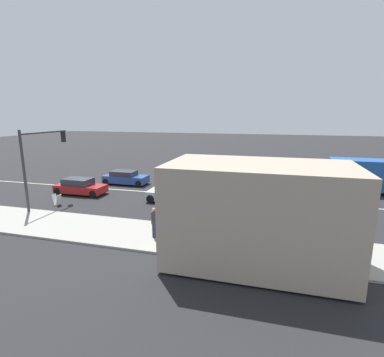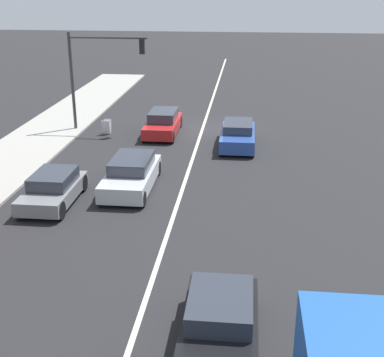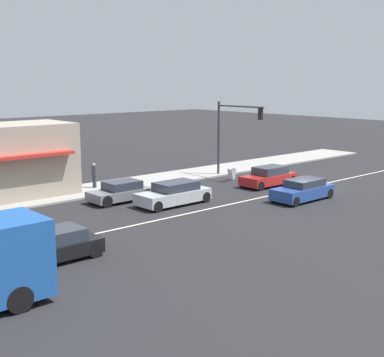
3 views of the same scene
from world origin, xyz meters
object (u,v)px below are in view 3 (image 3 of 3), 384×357
object	(u,v)px
sedan_silver	(174,194)
suv_black	(54,246)
suv_grey	(120,192)
hatchback_red	(269,177)
traffic_signal_main	(232,126)
warning_aframe_sign	(232,174)
pedestrian	(94,175)
coupe_blue	(303,190)

from	to	relation	value
sedan_silver	suv_black	bearing A→B (deg)	113.50
suv_grey	hatchback_red	bearing A→B (deg)	-104.80
sedan_silver	traffic_signal_main	bearing A→B (deg)	-66.43
warning_aframe_sign	hatchback_red	size ratio (longest dim) A/B	0.20
traffic_signal_main	warning_aframe_sign	xyz separation A→B (m)	(-0.65, 0.64, -3.47)
pedestrian	suv_grey	world-z (taller)	pedestrian
pedestrian	suv_black	world-z (taller)	pedestrian
warning_aframe_sign	suv_grey	bearing A→B (deg)	92.65
pedestrian	traffic_signal_main	bearing A→B (deg)	-107.42
suv_black	coupe_blue	xyz separation A→B (m)	(0.00, -16.82, 0.01)
sedan_silver	suv_black	world-z (taller)	sedan_silver
pedestrian	suv_black	bearing A→B (deg)	141.91
sedan_silver	suv_black	xyz separation A→B (m)	(-4.40, 10.12, -0.03)
pedestrian	hatchback_red	xyz separation A→B (m)	(-7.10, -9.79, -0.36)
coupe_blue	warning_aframe_sign	bearing A→B (deg)	-12.20
sedan_silver	coupe_blue	distance (m)	8.01
warning_aframe_sign	hatchback_red	world-z (taller)	hatchback_red
warning_aframe_sign	suv_black	distance (m)	20.01
warning_aframe_sign	sedan_silver	distance (m)	8.98
traffic_signal_main	suv_black	xyz separation A→B (m)	(-8.32, 19.12, -3.27)
hatchback_red	suv_black	world-z (taller)	hatchback_red
traffic_signal_main	hatchback_red	size ratio (longest dim) A/B	1.31
pedestrian	suv_grey	distance (m)	4.39
traffic_signal_main	suv_black	size ratio (longest dim) A/B	1.44
traffic_signal_main	coupe_blue	distance (m)	9.23
pedestrian	coupe_blue	world-z (taller)	pedestrian
traffic_signal_main	pedestrian	distance (m)	10.98
pedestrian	sedan_silver	bearing A→B (deg)	-171.09
suv_black	hatchback_red	bearing A→B (deg)	-76.83
pedestrian	warning_aframe_sign	xyz separation A→B (m)	(-3.82, -9.47, -0.58)
hatchback_red	suv_grey	bearing A→B (deg)	75.20
warning_aframe_sign	coupe_blue	world-z (taller)	coupe_blue
hatchback_red	coupe_blue	bearing A→B (deg)	155.73
suv_grey	sedan_silver	bearing A→B (deg)	-145.60
warning_aframe_sign	hatchback_red	bearing A→B (deg)	-174.35
traffic_signal_main	coupe_blue	bearing A→B (deg)	164.56
pedestrian	suv_grey	size ratio (longest dim) A/B	0.44
suv_grey	suv_black	distance (m)	10.92
traffic_signal_main	sedan_silver	world-z (taller)	traffic_signal_main
sedan_silver	coupe_blue	world-z (taller)	sedan_silver
hatchback_red	sedan_silver	distance (m)	8.68
suv_grey	sedan_silver	size ratio (longest dim) A/B	0.84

